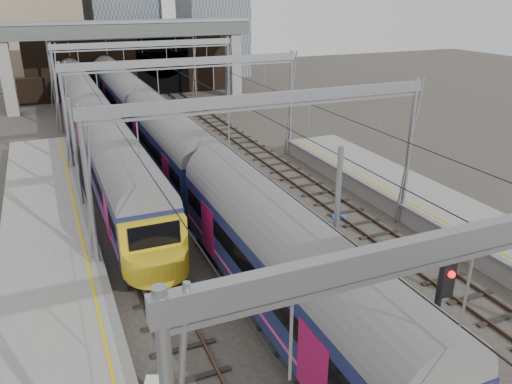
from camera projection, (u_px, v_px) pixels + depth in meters
name	position (u px, v px, depth m)	size (l,w,h in m)	color
ground	(358.00, 343.00, 18.33)	(160.00, 160.00, 0.00)	#38332D
platform_left	(58.00, 363.00, 16.55)	(4.32, 55.00, 1.12)	gray
tracks	(222.00, 199.00, 31.14)	(14.40, 80.00, 0.22)	#4C3828
overhead_line	(188.00, 78.00, 34.25)	(16.80, 80.00, 8.00)	gray
retaining_wall	(132.00, 60.00, 61.59)	(28.00, 2.75, 9.00)	black
overbridge	(127.00, 39.00, 54.93)	(28.00, 3.00, 9.25)	gray
train_main	(145.00, 117.00, 40.57)	(3.00, 69.24, 5.09)	black
train_second	(81.00, 96.00, 48.97)	(2.89, 66.82, 4.94)	black
signal_near_centre	(435.00, 328.00, 13.71)	(0.40, 0.49, 5.52)	black
equip_cover_a	(340.00, 363.00, 17.29)	(0.73, 0.52, 0.09)	blue
equip_cover_b	(247.00, 220.00, 28.18)	(0.80, 0.56, 0.09)	blue
equip_cover_c	(339.00, 217.00, 28.55)	(0.79, 0.56, 0.09)	blue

